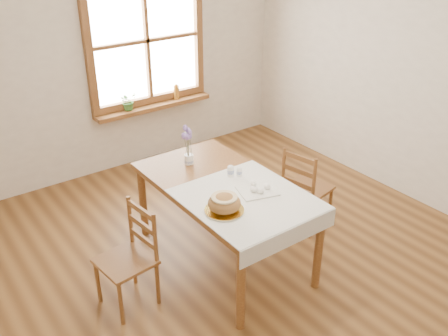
{
  "coord_description": "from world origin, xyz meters",
  "views": [
    {
      "loc": [
        -2.11,
        -2.59,
        2.76
      ],
      "look_at": [
        0.0,
        0.3,
        0.9
      ],
      "focal_mm": 40.0,
      "sensor_mm": 36.0,
      "label": 1
    }
  ],
  "objects_px": {
    "dining_table": "(224,193)",
    "bread_plate": "(224,210)",
    "flower_vase": "(189,160)",
    "chair_left": "(125,260)",
    "chair_right": "(308,187)"
  },
  "relations": [
    {
      "from": "chair_left",
      "to": "bread_plate",
      "type": "bearing_deg",
      "value": 57.57
    },
    {
      "from": "chair_right",
      "to": "chair_left",
      "type": "bearing_deg",
      "value": 77.72
    },
    {
      "from": "dining_table",
      "to": "chair_right",
      "type": "relative_size",
      "value": 1.91
    },
    {
      "from": "dining_table",
      "to": "chair_left",
      "type": "bearing_deg",
      "value": -178.92
    },
    {
      "from": "chair_left",
      "to": "bread_plate",
      "type": "relative_size",
      "value": 2.86
    },
    {
      "from": "dining_table",
      "to": "chair_right",
      "type": "distance_m",
      "value": 0.99
    },
    {
      "from": "chair_right",
      "to": "flower_vase",
      "type": "relative_size",
      "value": 9.58
    },
    {
      "from": "dining_table",
      "to": "bread_plate",
      "type": "xyz_separation_m",
      "value": [
        -0.25,
        -0.35,
        0.1
      ]
    },
    {
      "from": "chair_left",
      "to": "dining_table",
      "type": "bearing_deg",
      "value": 84.61
    },
    {
      "from": "chair_left",
      "to": "flower_vase",
      "type": "xyz_separation_m",
      "value": [
        0.89,
        0.49,
        0.38
      ]
    },
    {
      "from": "bread_plate",
      "to": "flower_vase",
      "type": "distance_m",
      "value": 0.85
    },
    {
      "from": "bread_plate",
      "to": "flower_vase",
      "type": "height_order",
      "value": "flower_vase"
    },
    {
      "from": "flower_vase",
      "to": "bread_plate",
      "type": "bearing_deg",
      "value": -104.48
    },
    {
      "from": "dining_table",
      "to": "flower_vase",
      "type": "distance_m",
      "value": 0.49
    },
    {
      "from": "chair_right",
      "to": "flower_vase",
      "type": "height_order",
      "value": "same"
    }
  ]
}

